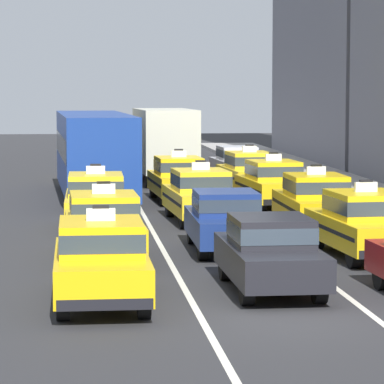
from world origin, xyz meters
name	(u,v)px	position (x,y,z in m)	size (l,w,h in m)	color
ground_plane	(287,318)	(0.00, 0.00, 0.00)	(160.00, 160.00, 0.00)	#2B2B2D
lane_stripe_left_center	(138,204)	(-1.60, 20.00, 0.00)	(0.14, 80.00, 0.01)	silver
lane_stripe_center_right	(225,203)	(1.60, 20.00, 0.00)	(0.14, 80.00, 0.01)	silver
taxi_left_nearest	(101,260)	(-3.39, 1.66, 0.88)	(1.84, 4.57, 1.96)	black
taxi_left_second	(104,225)	(-3.18, 7.09, 0.88)	(1.92, 4.60, 1.96)	black
taxi_left_third	(96,200)	(-3.25, 13.21, 0.88)	(1.88, 4.58, 1.96)	black
bus_left_fourth	(94,151)	(-3.11, 22.44, 1.82)	(2.98, 11.30, 3.22)	black
taxi_left_fifth	(92,159)	(-3.04, 31.72, 0.88)	(2.08, 4.66, 1.96)	black
sedan_center_nearest	(270,251)	(0.14, 2.61, 0.85)	(1.80, 4.32, 1.58)	black
sedan_center_second	(225,219)	(-0.02, 8.24, 0.85)	(1.82, 4.32, 1.58)	black
taxi_center_third	(200,194)	(0.04, 14.48, 0.88)	(2.03, 4.64, 1.96)	black
taxi_center_fourth	(178,178)	(-0.04, 20.79, 0.88)	(2.01, 4.64, 1.96)	black
box_truck_center_fifth	(163,143)	(0.05, 28.89, 1.78)	(2.56, 7.06, 3.27)	black
sedan_center_sixth	(155,155)	(0.16, 35.37, 0.85)	(1.91, 4.36, 1.58)	black
taxi_right_second	(364,223)	(3.28, 6.87, 0.88)	(2.08, 4.66, 1.96)	black
taxi_right_third	(315,200)	(3.23, 12.26, 0.88)	(1.84, 4.57, 1.96)	black
taxi_right_fourth	(273,183)	(3.07, 18.41, 0.88)	(2.06, 4.65, 1.96)	black
taxi_right_fifth	(249,171)	(3.06, 23.64, 0.88)	(2.07, 4.66, 1.96)	black
sedan_right_sixth	(237,163)	(3.40, 29.18, 0.85)	(1.99, 4.39, 1.58)	black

